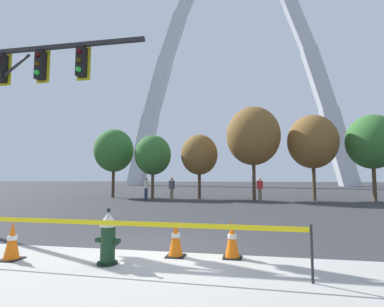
% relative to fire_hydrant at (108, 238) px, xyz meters
% --- Properties ---
extents(ground_plane, '(240.00, 240.00, 0.00)m').
position_rel_fire_hydrant_xyz_m(ground_plane, '(0.59, 1.13, -0.47)').
color(ground_plane, '#333335').
extents(fire_hydrant, '(0.46, 0.48, 0.99)m').
position_rel_fire_hydrant_xyz_m(fire_hydrant, '(0.00, 0.00, 0.00)').
color(fire_hydrant, black).
rests_on(fire_hydrant, ground).
extents(caution_tape_barrier, '(6.41, 0.20, 0.86)m').
position_rel_fire_hydrant_xyz_m(caution_tape_barrier, '(0.20, -0.27, 0.14)').
color(caution_tape_barrier, '#232326').
rests_on(caution_tape_barrier, ground).
extents(traffic_cone_by_hydrant, '(0.36, 0.36, 0.73)m').
position_rel_fire_hydrant_xyz_m(traffic_cone_by_hydrant, '(1.08, 0.71, -0.11)').
color(traffic_cone_by_hydrant, black).
rests_on(traffic_cone_by_hydrant, ground).
extents(traffic_cone_mid_sidewalk, '(0.36, 0.36, 0.73)m').
position_rel_fire_hydrant_xyz_m(traffic_cone_mid_sidewalk, '(2.17, 0.80, -0.11)').
color(traffic_cone_mid_sidewalk, black).
rests_on(traffic_cone_mid_sidewalk, ground).
extents(traffic_cone_curb_edge, '(0.36, 0.36, 0.73)m').
position_rel_fire_hydrant_xyz_m(traffic_cone_curb_edge, '(-1.91, -0.07, -0.11)').
color(traffic_cone_curb_edge, black).
rests_on(traffic_cone_curb_edge, ground).
extents(traffic_signal_gantry, '(6.42, 0.44, 6.00)m').
position_rel_fire_hydrant_xyz_m(traffic_signal_gantry, '(-4.85, 2.80, 3.80)').
color(traffic_signal_gantry, '#232326').
rests_on(traffic_signal_gantry, ground).
extents(monument_arch, '(45.43, 3.01, 53.02)m').
position_rel_fire_hydrant_xyz_m(monument_arch, '(0.59, 53.83, 22.35)').
color(monument_arch, silver).
rests_on(monument_arch, ground).
extents(tree_far_left, '(3.15, 3.15, 5.51)m').
position_rel_fire_hydrant_xyz_m(tree_far_left, '(-7.98, 16.78, 3.30)').
color(tree_far_left, '#473323').
rests_on(tree_far_left, ground).
extents(tree_left_mid, '(2.76, 2.76, 4.82)m').
position_rel_fire_hydrant_xyz_m(tree_left_mid, '(-4.45, 16.09, 2.83)').
color(tree_left_mid, brown).
rests_on(tree_left_mid, ground).
extents(tree_center_left, '(2.76, 2.76, 4.82)m').
position_rel_fire_hydrant_xyz_m(tree_center_left, '(-0.92, 16.41, 2.83)').
color(tree_center_left, '#473323').
rests_on(tree_center_left, ground).
extents(tree_center_right, '(3.77, 3.77, 6.59)m').
position_rel_fire_hydrant_xyz_m(tree_center_right, '(3.06, 15.72, 4.04)').
color(tree_center_right, brown).
rests_on(tree_center_right, ground).
extents(tree_right_mid, '(3.40, 3.40, 5.95)m').
position_rel_fire_hydrant_xyz_m(tree_right_mid, '(7.11, 16.17, 3.60)').
color(tree_right_mid, brown).
rests_on(tree_right_mid, ground).
extents(tree_far_right, '(3.32, 3.32, 5.81)m').
position_rel_fire_hydrant_xyz_m(tree_far_right, '(10.89, 16.16, 3.50)').
color(tree_far_right, brown).
rests_on(tree_far_right, ground).
extents(pedestrian_walking_left, '(0.39, 0.34, 1.59)m').
position_rel_fire_hydrant_xyz_m(pedestrian_walking_left, '(-2.32, 13.61, 0.35)').
color(pedestrian_walking_left, brown).
rests_on(pedestrian_walking_left, ground).
extents(pedestrian_standing_center, '(0.22, 0.35, 1.59)m').
position_rel_fire_hydrant_xyz_m(pedestrian_standing_center, '(-4.28, 14.15, 0.35)').
color(pedestrian_standing_center, '#232847').
rests_on(pedestrian_standing_center, ground).
extents(pedestrian_walking_right, '(0.38, 0.29, 1.59)m').
position_rel_fire_hydrant_xyz_m(pedestrian_walking_right, '(3.37, 14.20, 0.35)').
color(pedestrian_walking_right, brown).
rests_on(pedestrian_walking_right, ground).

